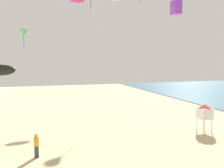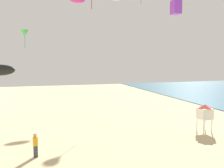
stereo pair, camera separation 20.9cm
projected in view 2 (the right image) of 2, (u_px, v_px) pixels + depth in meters
The scene contains 6 objects.
kite_flyer at pixel (35, 144), 14.67m from camera, with size 0.34×0.34×1.64m.
lifeguard_stand at pixel (205, 112), 20.15m from camera, with size 1.10×1.10×2.55m.
kite_purple_box at pixel (176, 7), 19.00m from camera, with size 0.75×0.75×1.17m.
kite_black_parafoil at pixel (0, 70), 16.02m from camera, with size 2.09×0.58×0.81m.
kite_magenta_parafoil at pixel (77, 0), 31.08m from camera, with size 2.23×0.62×0.87m.
kite_green_delta at pixel (25, 33), 37.50m from camera, with size 1.38×1.38×3.13m.
Camera 2 is at (-2.54, -4.37, 6.28)m, focal length 35.04 mm.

